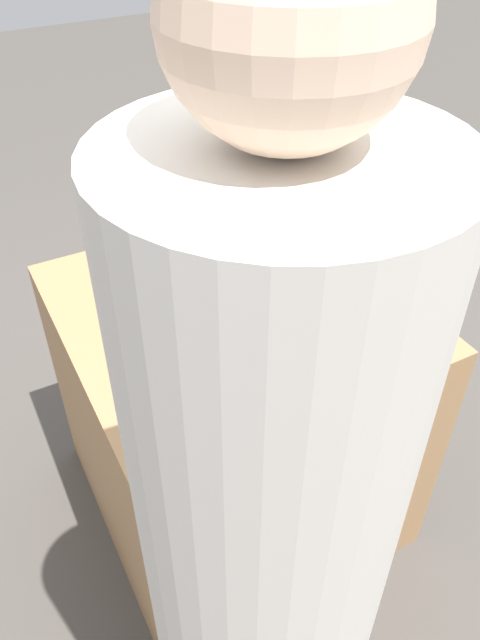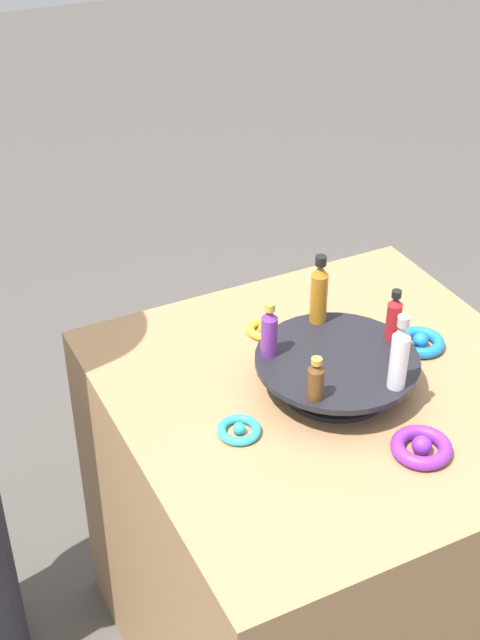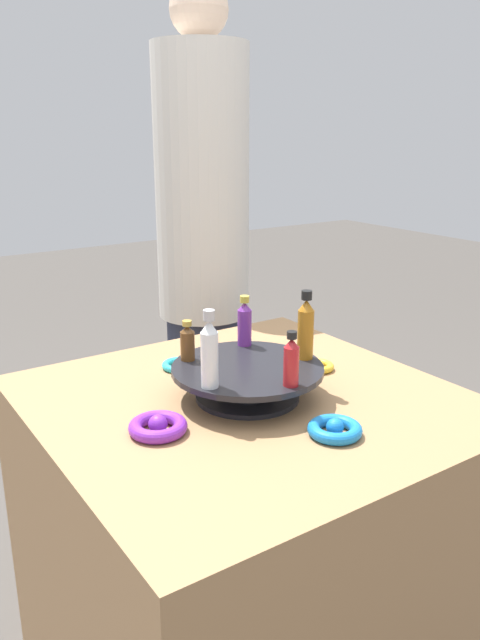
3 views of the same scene
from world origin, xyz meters
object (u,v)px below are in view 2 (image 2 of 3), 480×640
(ribbon_bow_teal, at_px, (239,430))
(ribbon_bow_purple, at_px, (421,447))
(bottle_brown, at_px, (316,380))
(bottle_purple, at_px, (269,331))
(ribbon_bow_gold, at_px, (264,329))
(bottle_red, at_px, (394,317))
(bottle_clear, at_px, (399,355))
(bottle_amber, at_px, (319,292))
(ribbon_bow_blue, at_px, (420,342))
(display_stand, at_px, (336,369))

(ribbon_bow_teal, xyz_separation_m, ribbon_bow_purple, (-0.19, -0.26, 0.00))
(bottle_brown, relative_size, ribbon_bow_teal, 1.07)
(bottle_purple, height_order, ribbon_bow_gold, bottle_purple)
(bottle_purple, distance_m, bottle_red, 0.25)
(bottle_brown, bearing_deg, bottle_clear, -103.80)
(bottle_brown, distance_m, bottle_clear, 0.16)
(bottle_red, distance_m, bottle_amber, 0.15)
(ribbon_bow_gold, relative_size, ribbon_bow_blue, 0.73)
(display_stand, height_order, bottle_red, bottle_red)
(bottle_red, height_order, ribbon_bow_blue, bottle_red)
(ribbon_bow_blue, bearing_deg, bottle_brown, 110.41)
(bottle_red, bearing_deg, bottle_purple, 76.20)
(display_stand, relative_size, bottle_brown, 3.64)
(bottle_clear, distance_m, bottle_amber, 0.25)
(display_stand, relative_size, bottle_amber, 2.12)
(bottle_brown, relative_size, ribbon_bow_purple, 0.79)
(bottle_clear, bearing_deg, ribbon_bow_blue, -48.32)
(ribbon_bow_teal, distance_m, ribbon_bow_blue, 0.46)
(bottle_red, distance_m, ribbon_bow_teal, 0.38)
(bottle_purple, distance_m, ribbon_bow_gold, 0.21)
(display_stand, distance_m, ribbon_bow_purple, 0.23)
(bottle_purple, distance_m, bottle_brown, 0.15)
(bottle_red, relative_size, ribbon_bow_purple, 0.99)
(ribbon_bow_teal, bearing_deg, ribbon_bow_purple, -125.66)
(display_stand, bearing_deg, bottle_clear, -157.80)
(bottle_brown, bearing_deg, display_stand, -49.80)
(bottle_brown, xyz_separation_m, ribbon_bow_purple, (-0.14, -0.14, -0.10))
(bottle_purple, height_order, bottle_red, bottle_purple)
(bottle_red, xyz_separation_m, ribbon_bow_purple, (-0.24, 0.09, -0.11))
(ribbon_bow_purple, xyz_separation_m, ribbon_bow_blue, (0.26, -0.19, -0.00))
(bottle_clear, bearing_deg, bottle_red, -31.80)
(display_stand, xyz_separation_m, ribbon_bow_gold, (0.23, 0.04, -0.04))
(bottle_amber, xyz_separation_m, ribbon_bow_blue, (-0.09, -0.20, -0.13))
(bottle_brown, xyz_separation_m, bottle_red, (0.09, -0.23, 0.01))
(display_stand, xyz_separation_m, bottle_clear, (-0.12, -0.05, 0.10))
(display_stand, height_order, bottle_amber, bottle_amber)
(ribbon_bow_purple, bearing_deg, bottle_brown, 43.83)
(display_stand, height_order, ribbon_bow_teal, display_stand)
(ribbon_bow_purple, bearing_deg, ribbon_bow_teal, 54.34)
(ribbon_bow_blue, bearing_deg, ribbon_bow_gold, 54.34)
(bottle_amber, distance_m, ribbon_bow_blue, 0.25)
(bottle_purple, xyz_separation_m, bottle_amber, (0.06, -0.14, 0.02))
(ribbon_bow_teal, bearing_deg, bottle_red, -82.52)
(display_stand, xyz_separation_m, bottle_brown, (-0.08, 0.10, 0.07))
(bottle_clear, relative_size, ribbon_bow_teal, 1.87)
(display_stand, bearing_deg, bottle_amber, -13.80)
(display_stand, height_order, ribbon_bow_blue, display_stand)
(display_stand, xyz_separation_m, bottle_purple, (0.07, 0.11, 0.08))
(display_stand, height_order, bottle_brown, bottle_brown)
(bottle_brown, bearing_deg, ribbon_bow_teal, 69.78)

